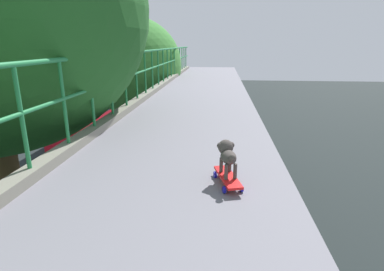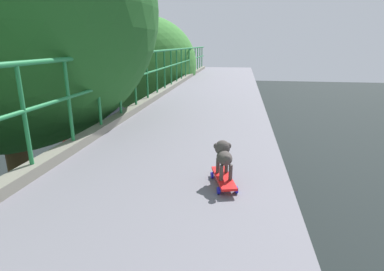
{
  "view_description": "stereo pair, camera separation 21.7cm",
  "coord_description": "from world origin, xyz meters",
  "px_view_note": "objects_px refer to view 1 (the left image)",
  "views": [
    {
      "loc": [
        1.66,
        -1.06,
        6.86
      ],
      "look_at": [
        1.34,
        2.34,
        5.83
      ],
      "focal_mm": 28.78,
      "sensor_mm": 36.0,
      "label": 1
    },
    {
      "loc": [
        1.87,
        -1.04,
        6.86
      ],
      "look_at": [
        1.34,
        2.34,
        5.83
      ],
      "focal_mm": 28.78,
      "sensor_mm": 36.0,
      "label": 2
    }
  ],
  "objects_px": {
    "toy_skateboard": "(228,178)",
    "small_dog": "(227,154)",
    "car_black_fifth": "(60,207)",
    "city_bus": "(97,109)"
  },
  "relations": [
    {
      "from": "toy_skateboard",
      "to": "small_dog",
      "type": "xyz_separation_m",
      "value": [
        -0.01,
        0.06,
        0.23
      ]
    },
    {
      "from": "car_black_fifth",
      "to": "toy_skateboard",
      "type": "height_order",
      "value": "toy_skateboard"
    },
    {
      "from": "toy_skateboard",
      "to": "small_dog",
      "type": "relative_size",
      "value": 1.54
    },
    {
      "from": "car_black_fifth",
      "to": "small_dog",
      "type": "relative_size",
      "value": 11.55
    },
    {
      "from": "city_bus",
      "to": "small_dog",
      "type": "height_order",
      "value": "small_dog"
    },
    {
      "from": "car_black_fifth",
      "to": "small_dog",
      "type": "distance_m",
      "value": 10.92
    },
    {
      "from": "toy_skateboard",
      "to": "city_bus",
      "type": "bearing_deg",
      "value": 115.92
    },
    {
      "from": "city_bus",
      "to": "small_dog",
      "type": "distance_m",
      "value": 22.57
    },
    {
      "from": "car_black_fifth",
      "to": "city_bus",
      "type": "bearing_deg",
      "value": 105.53
    },
    {
      "from": "city_bus",
      "to": "toy_skateboard",
      "type": "distance_m",
      "value": 22.59
    }
  ]
}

